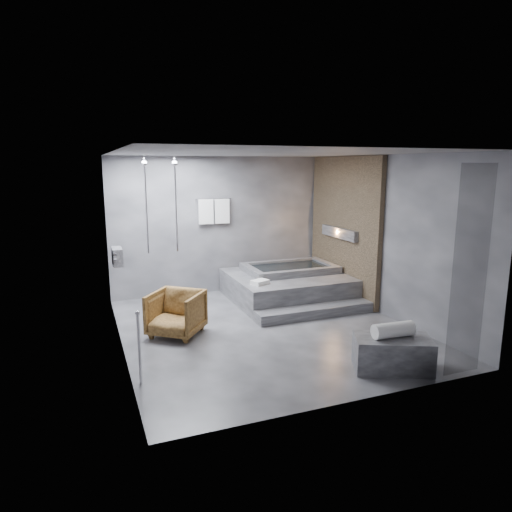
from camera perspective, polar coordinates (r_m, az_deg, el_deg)
name	(u,v)px	position (r m, az deg, el deg)	size (l,w,h in m)	color
room	(283,221)	(7.49, 3.41, 4.44)	(5.00, 5.04, 2.82)	#323134
tub_deck	(287,286)	(9.12, 3.89, -3.81)	(2.20, 2.00, 0.50)	#37373A
tub_step	(315,311)	(8.16, 7.41, -6.89)	(2.20, 0.36, 0.18)	#37373A
concrete_bench	(392,353)	(6.31, 16.68, -11.59)	(0.97, 0.53, 0.44)	#343436
driftwood_chair	(176,313)	(7.28, -9.96, -7.07)	(0.75, 0.77, 0.70)	#452B11
rolled_towel	(393,330)	(6.21, 16.77, -8.84)	(0.20, 0.20, 0.55)	white
deck_towel	(260,282)	(8.27, 0.51, -3.28)	(0.30, 0.22, 0.08)	white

